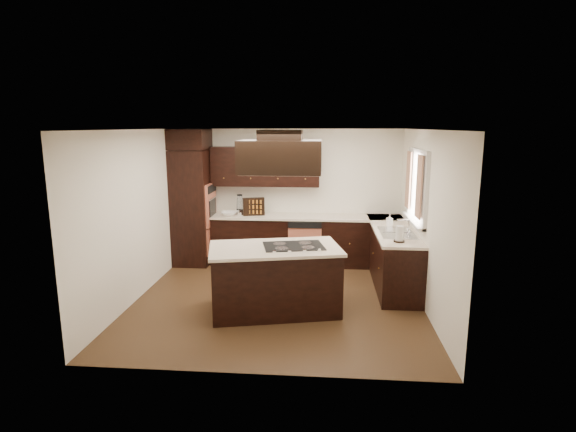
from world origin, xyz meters
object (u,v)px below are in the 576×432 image
object	(u,v)px
island	(275,280)
range_hood	(281,157)
oven_column	(193,207)
spice_rack	(254,207)

from	to	relation	value
island	range_hood	distance (m)	1.73
oven_column	spice_rack	size ratio (longest dim) A/B	5.37
island	spice_rack	size ratio (longest dim) A/B	4.34
range_hood	spice_rack	world-z (taller)	range_hood
island	spice_rack	distance (m)	2.36
spice_rack	oven_column	bearing A→B (deg)	165.89
oven_column	island	distance (m)	2.84
range_hood	spice_rack	size ratio (longest dim) A/B	2.66
oven_column	range_hood	distance (m)	3.13
island	oven_column	bearing A→B (deg)	117.31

